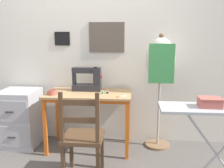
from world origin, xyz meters
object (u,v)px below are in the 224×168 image
sewing_machine (89,80)px  ironing_board (220,113)px  filing_cabinet (20,118)px  thread_spool_mid_table (107,92)px  dress_form (160,66)px  storage_box (210,102)px  wooden_chair (83,137)px  thread_spool_near_machine (103,92)px  fabric_bowl (52,92)px  scissors (120,97)px

sewing_machine → ironing_board: 1.65m
sewing_machine → filing_cabinet: (-0.90, -0.09, -0.51)m
thread_spool_mid_table → dress_form: size_ratio=0.02×
ironing_board → storage_box: (-0.09, 0.01, 0.09)m
wooden_chair → filing_cabinet: 1.21m
sewing_machine → dress_form: size_ratio=0.26×
thread_spool_near_machine → storage_box: size_ratio=0.18×
wooden_chair → dress_form: 1.32m
wooden_chair → ironing_board: (1.23, -0.21, 0.35)m
fabric_bowl → storage_box: size_ratio=0.67×
scissors → thread_spool_mid_table: (-0.16, 0.14, 0.01)m
thread_spool_mid_table → wooden_chair: 0.74m
thread_spool_near_machine → filing_cabinet: (-1.10, 0.07, -0.38)m
thread_spool_near_machine → wooden_chair: (-0.13, -0.63, -0.32)m
thread_spool_near_machine → thread_spool_mid_table: 0.06m
sewing_machine → thread_spool_near_machine: 0.29m
dress_form → fabric_bowl: bearing=-168.2°
sewing_machine → filing_cabinet: sewing_machine is taller
sewing_machine → thread_spool_mid_table: (0.26, -0.16, -0.12)m
scissors → ironing_board: ironing_board is taller
dress_form → wooden_chair: bearing=-135.3°
thread_spool_near_machine → filing_cabinet: size_ratio=0.05×
wooden_chair → dress_form: size_ratio=0.64×
thread_spool_near_machine → storage_box: bearing=-39.4°
scissors → thread_spool_near_machine: size_ratio=3.83×
fabric_bowl → thread_spool_mid_table: size_ratio=3.87×
sewing_machine → storage_box: size_ratio=2.00×
filing_cabinet → sewing_machine: bearing=5.9°
thread_spool_mid_table → filing_cabinet: size_ratio=0.04×
sewing_machine → storage_box: sewing_machine is taller
filing_cabinet → fabric_bowl: bearing=-17.6°
sewing_machine → thread_spool_near_machine: bearing=-39.3°
sewing_machine → thread_spool_mid_table: bearing=-31.1°
dress_form → ironing_board: 1.14m
scissors → storage_box: size_ratio=0.69×
fabric_bowl → storage_box: storage_box is taller
dress_form → storage_box: size_ratio=7.72×
scissors → thread_spool_near_machine: bearing=148.0°
dress_form → ironing_board: dress_form is taller
sewing_machine → dress_form: (0.90, 0.02, 0.19)m
fabric_bowl → dress_form: bearing=11.8°
thread_spool_near_machine → storage_box: 1.32m
dress_form → filing_cabinet: bearing=-176.4°
filing_cabinet → ironing_board: ironing_board is taller
sewing_machine → wooden_chair: 0.91m
fabric_bowl → scissors: 0.82m
thread_spool_mid_table → ironing_board: bearing=-39.0°
sewing_machine → dress_form: 0.92m
filing_cabinet → dress_form: dress_form is taller
wooden_chair → storage_box: size_ratio=4.90×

